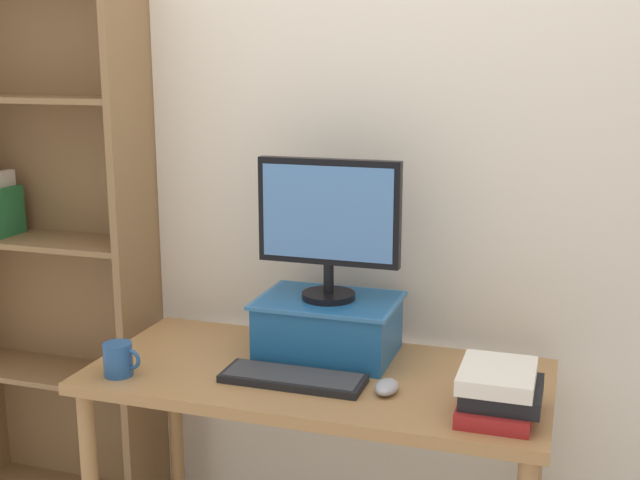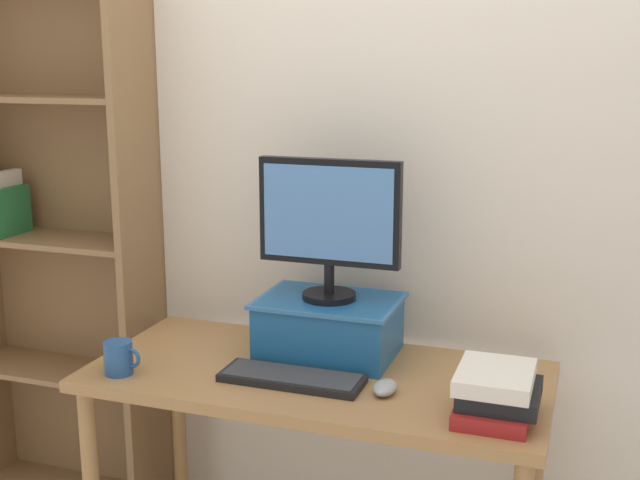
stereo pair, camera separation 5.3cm
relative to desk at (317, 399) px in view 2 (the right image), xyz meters
name	(u,v)px [view 2 (the right image)]	position (x,y,z in m)	size (l,w,h in m)	color
back_wall	(360,174)	(0.00, 0.44, 0.63)	(7.00, 0.08, 2.60)	beige
desk	(317,399)	(0.00, 0.00, 0.00)	(1.37, 0.64, 0.76)	#9E7042
bookshelf_unit	(52,236)	(-1.15, 0.29, 0.36)	(0.77, 0.28, 2.04)	olive
riser_box	(329,325)	(-0.01, 0.14, 0.19)	(0.44, 0.32, 0.18)	#195189
computer_monitor	(329,221)	(-0.01, 0.14, 0.52)	(0.45, 0.17, 0.44)	black
keyboard	(292,378)	(-0.04, -0.10, 0.10)	(0.42, 0.15, 0.02)	black
computer_mouse	(385,388)	(0.23, -0.09, 0.11)	(0.06, 0.10, 0.04)	#99999E
book_stack	(496,393)	(0.54, -0.14, 0.15)	(0.21, 0.25, 0.13)	maroon
coffee_mug	(119,358)	(-0.55, -0.21, 0.14)	(0.12, 0.09, 0.10)	#234C84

